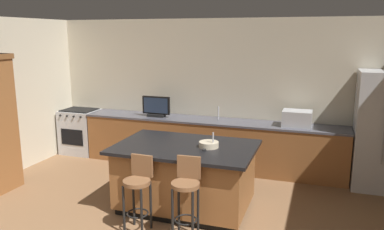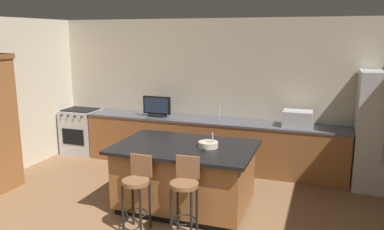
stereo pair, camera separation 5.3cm
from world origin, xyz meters
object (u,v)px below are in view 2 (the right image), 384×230
(kitchen_island, at_px, (185,176))
(fruit_bowl, at_px, (208,145))
(refrigerator, at_px, (384,131))
(range_oven, at_px, (82,131))
(tv_monitor, at_px, (157,107))
(microwave, at_px, (298,119))
(bar_stool_right, at_px, (185,191))
(bar_stool_left, at_px, (137,187))
(tv_remote, at_px, (204,149))

(kitchen_island, distance_m, fruit_bowl, 0.59)
(refrigerator, height_order, range_oven, refrigerator)
(kitchen_island, height_order, tv_monitor, tv_monitor)
(range_oven, distance_m, microwave, 4.36)
(range_oven, distance_m, bar_stool_right, 4.12)
(tv_monitor, relative_size, bar_stool_right, 0.54)
(kitchen_island, height_order, range_oven, kitchen_island)
(bar_stool_left, height_order, tv_remote, bar_stool_left)
(range_oven, relative_size, fruit_bowl, 3.44)
(tv_monitor, height_order, tv_remote, tv_monitor)
(bar_stool_left, height_order, bar_stool_right, bar_stool_right)
(kitchen_island, height_order, bar_stool_right, bar_stool_right)
(range_oven, relative_size, tv_remote, 5.40)
(bar_stool_right, bearing_deg, fruit_bowl, 83.95)
(kitchen_island, bearing_deg, tv_remote, -15.72)
(refrigerator, xyz_separation_m, fruit_bowl, (-2.36, -1.67, 0.02))
(tv_monitor, relative_size, fruit_bowl, 2.05)
(refrigerator, relative_size, bar_stool_left, 1.97)
(bar_stool_right, distance_m, tv_remote, 0.77)
(bar_stool_left, xyz_separation_m, tv_remote, (0.64, 0.70, 0.36))
(kitchen_island, distance_m, range_oven, 3.43)
(refrigerator, bearing_deg, bar_stool_left, -140.68)
(tv_monitor, height_order, bar_stool_left, tv_monitor)
(refrigerator, bearing_deg, tv_monitor, 179.82)
(microwave, bearing_deg, tv_monitor, -178.85)
(bar_stool_right, bearing_deg, refrigerator, 42.75)
(bar_stool_right, height_order, tv_remote, bar_stool_right)
(fruit_bowl, bearing_deg, bar_stool_right, -92.85)
(tv_monitor, distance_m, tv_remote, 2.35)
(kitchen_island, distance_m, microwave, 2.30)
(microwave, relative_size, bar_stool_left, 0.50)
(fruit_bowl, bearing_deg, tv_remote, -104.44)
(refrigerator, height_order, bar_stool_right, refrigerator)
(tv_monitor, distance_m, bar_stool_left, 2.69)
(fruit_bowl, bearing_deg, microwave, 59.06)
(bar_stool_left, relative_size, tv_remote, 5.62)
(bar_stool_right, bearing_deg, tv_monitor, 117.66)
(refrigerator, xyz_separation_m, tv_remote, (-2.39, -1.78, -0.01))
(tv_monitor, bearing_deg, bar_stool_left, -71.03)
(range_oven, bearing_deg, bar_stool_right, -38.19)
(range_oven, bearing_deg, kitchen_island, -30.89)
(tv_remote, bearing_deg, bar_stool_right, -104.99)
(range_oven, height_order, tv_remote, tv_remote)
(refrigerator, distance_m, fruit_bowl, 2.89)
(bar_stool_left, bearing_deg, microwave, 57.94)
(microwave, bearing_deg, refrigerator, -2.80)
(bar_stool_left, distance_m, fruit_bowl, 1.12)
(refrigerator, bearing_deg, bar_stool_right, -134.04)
(tv_remote, bearing_deg, bar_stool_left, -146.62)
(tv_remote, bearing_deg, refrigerator, 22.77)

